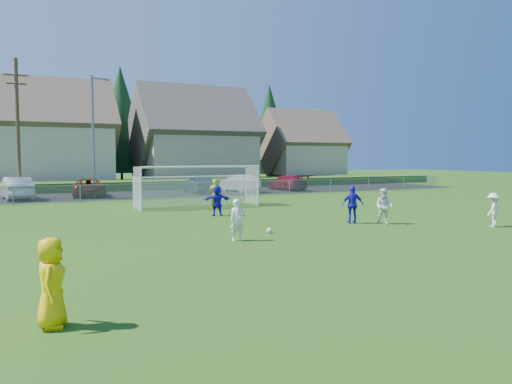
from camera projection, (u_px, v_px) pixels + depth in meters
ground at (367, 251)px, 15.98m from camera, size 160.00×160.00×0.00m
asphalt_lot at (149, 194)px, 40.53m from camera, size 60.00×60.00×0.00m
grass_embankment at (129, 185)px, 47.19m from camera, size 70.00×6.00×0.80m
soccer_ball at (269, 231)px, 19.71m from camera, size 0.22×0.22×0.22m
referee at (51, 283)px, 8.76m from camera, size 0.70×0.89×1.61m
player_white_a at (237, 220)px, 17.92m from camera, size 0.56×0.38×1.51m
player_white_b at (384, 206)px, 22.37m from camera, size 0.93×0.98×1.61m
player_white_c at (493, 210)px, 21.58m from camera, size 1.07×0.82×1.47m
player_blue_a at (353, 205)px, 22.64m from camera, size 1.08×0.73×1.71m
player_blue_b at (217, 200)px, 25.57m from camera, size 1.53×0.74×1.58m
goalkeeper at (215, 194)px, 28.98m from camera, size 0.74×0.62×1.72m
car_b at (17, 188)px, 35.34m from camera, size 2.24×4.98×1.59m
car_c at (88, 187)px, 38.10m from camera, size 2.71×5.18×1.39m
car_e at (199, 184)px, 41.77m from camera, size 2.09×4.75×1.59m
car_f at (240, 183)px, 43.15m from camera, size 2.17×4.67×1.48m
car_g at (287, 182)px, 45.68m from camera, size 2.05×4.79×1.38m
soccer_goal at (197, 180)px, 30.19m from camera, size 7.42×1.90×2.50m
chainlink_fence at (169, 191)px, 35.58m from camera, size 52.06×0.06×1.20m
streetlight at (94, 132)px, 36.87m from camera, size 1.38×0.18×9.00m
utility_pole at (18, 127)px, 35.49m from camera, size 1.60×0.26×10.00m
houses_row at (131, 117)px, 54.25m from camera, size 53.90×11.45×13.27m
tree_row at (112, 124)px, 59.47m from camera, size 65.98×12.36×13.80m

